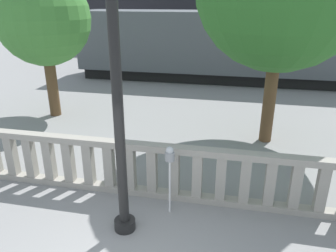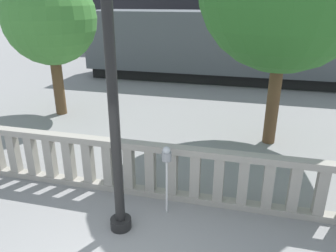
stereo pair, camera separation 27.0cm
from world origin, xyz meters
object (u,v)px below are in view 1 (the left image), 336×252
train_near (270,46)px  train_far (214,26)px  lamppost (112,14)px  tree_right (43,19)px  parking_meter (170,160)px

train_near → train_far: bearing=112.0°
lamppost → tree_right: bearing=129.6°
tree_right → lamppost: bearing=-50.4°
train_near → tree_right: (-7.91, -6.82, 1.56)m
parking_meter → train_far: (-0.85, 20.25, 0.88)m
lamppost → train_far: (-0.14, 20.93, -1.76)m
lamppost → train_near: bearing=75.0°
train_far → tree_right: bearing=-106.2°
lamppost → parking_meter: bearing=43.8°
train_far → train_near: bearing=-68.0°
parking_meter → train_near: 12.00m
lamppost → tree_right: 7.23m
parking_meter → train_near: train_near is taller
train_near → train_far: size_ratio=0.77×
lamppost → parking_meter: 2.81m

